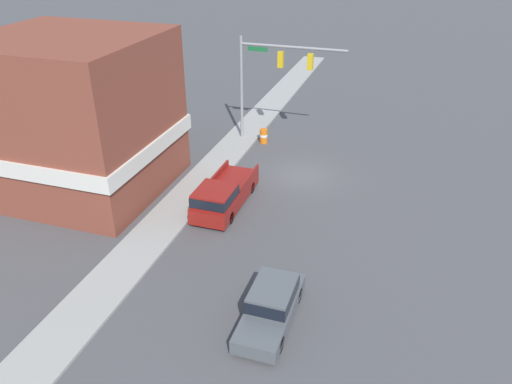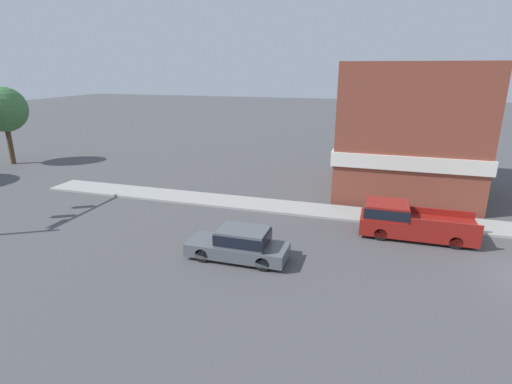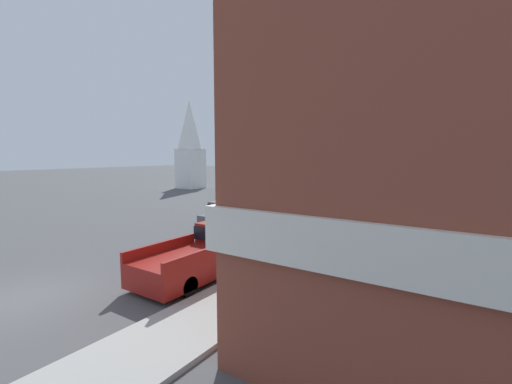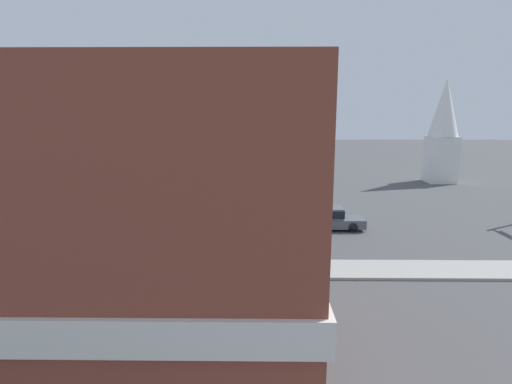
% 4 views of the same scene
% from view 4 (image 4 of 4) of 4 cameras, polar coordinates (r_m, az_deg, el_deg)
% --- Properties ---
extents(ground_plane, '(200.00, 200.00, 0.00)m').
position_cam_4_polar(ground_plane, '(27.21, -17.45, -6.00)').
color(ground_plane, '#4C4C4F').
extents(sidewalk_curb, '(2.40, 60.00, 0.14)m').
position_cam_4_polar(sidewalk_curb, '(22.15, -22.05, -10.07)').
color(sidewalk_curb, '#9E9E99').
rests_on(sidewalk_curb, ground).
extents(near_signal_assembly, '(7.39, 0.49, 7.41)m').
position_cam_4_polar(near_signal_assembly, '(25.04, -30.80, 4.05)').
color(near_signal_assembly, gray).
rests_on(near_signal_assembly, ground).
extents(car_lead, '(1.78, 4.72, 1.53)m').
position_cam_4_polar(car_lead, '(27.77, 10.14, -3.62)').
color(car_lead, black).
rests_on(car_lead, ground).
extents(pickup_truck_parked, '(2.05, 5.76, 1.78)m').
position_cam_4_polar(pickup_truck_parked, '(22.69, -6.96, -6.63)').
color(pickup_truck_parked, black).
rests_on(pickup_truck_parked, ground).
extents(construction_barrel, '(0.57, 0.57, 1.04)m').
position_cam_4_polar(construction_barrel, '(25.42, -29.58, -6.93)').
color(construction_barrel, orange).
rests_on(construction_barrel, ground).
extents(corner_brick_building, '(9.84, 9.41, 8.97)m').
position_cam_4_polar(corner_brick_building, '(13.34, -12.87, -3.98)').
color(corner_brick_building, brown).
rests_on(corner_brick_building, ground).
extents(church_steeple, '(3.27, 3.27, 11.70)m').
position_cam_4_polar(church_steeple, '(50.38, 25.17, 8.18)').
color(church_steeple, white).
rests_on(church_steeple, ground).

